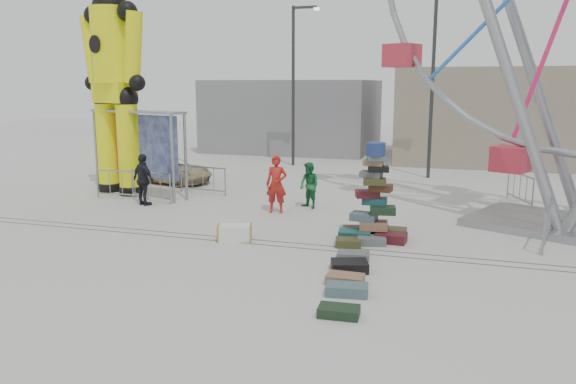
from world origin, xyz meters
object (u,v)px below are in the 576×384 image
(lamp_post_right, at_px, (435,77))
(crash_test_dummy, at_px, (114,76))
(lamp_post_left, at_px, (295,78))
(steamer_trunk, at_px, (235,233))
(barricade_dummy_b, at_px, (151,186))
(barricade_dummy_a, at_px, (122,184))
(barricade_wheel_back, at_px, (520,188))
(barricade_wheel_front, at_px, (548,225))
(pedestrian_black, at_px, (143,180))
(banner_scaffold, at_px, (138,132))
(suitcase_tower, at_px, (374,213))
(pedestrian_red, at_px, (276,184))
(parked_suv, at_px, (170,170))
(pedestrian_green, at_px, (309,186))
(barricade_dummy_c, at_px, (203,180))

(lamp_post_right, bearing_deg, crash_test_dummy, -147.28)
(lamp_post_left, bearing_deg, lamp_post_right, -15.95)
(steamer_trunk, relative_size, barricade_dummy_b, 0.46)
(crash_test_dummy, bearing_deg, barricade_dummy_a, -34.02)
(lamp_post_left, bearing_deg, crash_test_dummy, -115.06)
(barricade_dummy_b, distance_m, barricade_wheel_back, 13.21)
(steamer_trunk, relative_size, barricade_wheel_front, 0.46)
(lamp_post_left, height_order, pedestrian_black, lamp_post_left)
(banner_scaffold, bearing_deg, suitcase_tower, -3.31)
(suitcase_tower, height_order, barricade_dummy_a, suitcase_tower)
(pedestrian_red, distance_m, pedestrian_black, 4.79)
(banner_scaffold, distance_m, parked_suv, 3.44)
(pedestrian_red, bearing_deg, banner_scaffold, 161.56)
(lamp_post_left, bearing_deg, barricade_wheel_back, -33.18)
(lamp_post_right, relative_size, pedestrian_green, 5.08)
(steamer_trunk, distance_m, pedestrian_red, 3.61)
(lamp_post_right, relative_size, barricade_wheel_back, 4.00)
(barricade_wheel_back, relative_size, pedestrian_green, 1.27)
(barricade_wheel_front, relative_size, pedestrian_green, 1.27)
(barricade_wheel_back, bearing_deg, banner_scaffold, -98.08)
(suitcase_tower, relative_size, parked_suv, 0.69)
(barricade_dummy_c, bearing_deg, barricade_dummy_a, -136.19)
(lamp_post_left, relative_size, pedestrian_red, 4.20)
(barricade_dummy_b, relative_size, pedestrian_black, 1.10)
(barricade_wheel_front, distance_m, pedestrian_green, 7.58)
(lamp_post_left, height_order, barricade_wheel_back, lamp_post_left)
(lamp_post_right, xyz_separation_m, pedestrian_green, (-3.59, -7.72, -3.69))
(lamp_post_right, height_order, lamp_post_left, same)
(parked_suv, bearing_deg, lamp_post_left, -16.11)
(barricade_wheel_back, relative_size, parked_suv, 0.52)
(steamer_trunk, distance_m, parked_suv, 9.82)
(lamp_post_left, distance_m, crash_test_dummy, 10.25)
(lamp_post_right, relative_size, barricade_dummy_a, 4.00)
(steamer_trunk, bearing_deg, barricade_wheel_back, 25.39)
(crash_test_dummy, height_order, parked_suv, crash_test_dummy)
(crash_test_dummy, height_order, barricade_wheel_front, crash_test_dummy)
(lamp_post_left, height_order, barricade_dummy_a, lamp_post_left)
(lamp_post_left, xyz_separation_m, barricade_dummy_b, (-2.39, -10.26, -3.93))
(barricade_dummy_c, relative_size, barricade_wheel_front, 1.00)
(barricade_dummy_a, bearing_deg, banner_scaffold, 68.45)
(barricade_wheel_front, bearing_deg, steamer_trunk, 116.03)
(barricade_dummy_a, height_order, pedestrian_black, pedestrian_black)
(barricade_dummy_c, bearing_deg, barricade_wheel_front, -9.91)
(parked_suv, bearing_deg, barricade_dummy_a, -165.82)
(barricade_dummy_c, bearing_deg, banner_scaffold, -149.27)
(banner_scaffold, xyz_separation_m, steamer_trunk, (5.86, -4.76, -2.21))
(lamp_post_right, bearing_deg, parked_suv, -156.71)
(pedestrian_red, bearing_deg, lamp_post_right, 56.25)
(barricade_wheel_back, distance_m, pedestrian_black, 13.27)
(pedestrian_black, bearing_deg, barricade_dummy_b, -53.69)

